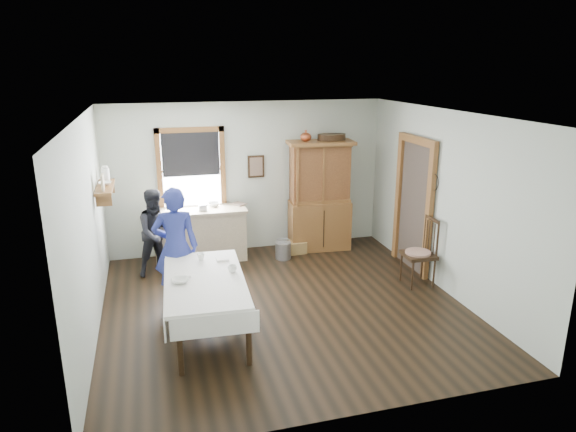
{
  "coord_description": "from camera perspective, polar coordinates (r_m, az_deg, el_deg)",
  "views": [
    {
      "loc": [
        -1.71,
        -6.45,
        3.33
      ],
      "look_at": [
        0.15,
        0.3,
        1.24
      ],
      "focal_mm": 32.0,
      "sensor_mm": 36.0,
      "label": 1
    }
  ],
  "objects": [
    {
      "name": "woman_blue",
      "position": [
        7.36,
        -12.33,
        -3.89
      ],
      "size": [
        0.62,
        0.43,
        1.6
      ],
      "primitive_type": "imported",
      "rotation": [
        0.0,
        0.0,
        3.05
      ],
      "color": "navy",
      "rests_on": "room"
    },
    {
      "name": "pail",
      "position": [
        9.1,
        -0.55,
        -3.84
      ],
      "size": [
        0.37,
        0.37,
        0.3
      ],
      "primitive_type": "cube",
      "rotation": [
        0.0,
        0.0,
        -0.4
      ],
      "color": "#A4A7AC",
      "rests_on": "room"
    },
    {
      "name": "work_counter",
      "position": [
        9.09,
        -9.7,
        -2.04
      ],
      "size": [
        1.62,
        0.66,
        0.92
      ],
      "primitive_type": "cube",
      "rotation": [
        0.0,
        0.0,
        -0.03
      ],
      "color": "#CAB28C",
      "rests_on": "room"
    },
    {
      "name": "wicker_basket",
      "position": [
        9.38,
        0.82,
        -3.49
      ],
      "size": [
        0.38,
        0.28,
        0.22
      ],
      "primitive_type": "cube",
      "rotation": [
        0.0,
        0.0,
        0.05
      ],
      "color": "#A28149",
      "rests_on": "room"
    },
    {
      "name": "rug_beater",
      "position": [
        8.09,
        15.95,
        4.49
      ],
      "size": [
        0.01,
        0.27,
        0.27
      ],
      "primitive_type": "torus",
      "rotation": [
        0.0,
        1.57,
        0.0
      ],
      "color": "black",
      "rests_on": "room"
    },
    {
      "name": "table_cup_a",
      "position": [
        6.62,
        -6.22,
        -5.85
      ],
      "size": [
        0.14,
        0.14,
        0.09
      ],
      "primitive_type": "imported",
      "rotation": [
        0.0,
        0.0,
        -0.21
      ],
      "color": "white",
      "rests_on": "dining_table"
    },
    {
      "name": "framed_picture",
      "position": [
        9.28,
        -3.57,
        5.51
      ],
      "size": [
        0.3,
        0.04,
        0.4
      ],
      "primitive_type": "cube",
      "color": "#322011",
      "rests_on": "room"
    },
    {
      "name": "table_bowl",
      "position": [
        6.42,
        -11.88,
        -7.01
      ],
      "size": [
        0.24,
        0.24,
        0.06
      ],
      "primitive_type": "imported",
      "rotation": [
        0.0,
        0.0,
        -0.04
      ],
      "color": "white",
      "rests_on": "dining_table"
    },
    {
      "name": "wall_shelf",
      "position": [
        8.21,
        -19.67,
        3.26
      ],
      "size": [
        0.24,
        1.0,
        0.44
      ],
      "color": "olive",
      "rests_on": "room"
    },
    {
      "name": "window",
      "position": [
        9.1,
        -10.71,
        5.55
      ],
      "size": [
        1.18,
        0.07,
        1.48
      ],
      "color": "white",
      "rests_on": "room"
    },
    {
      "name": "table_cup_b",
      "position": [
        7.07,
        -9.66,
        -4.47
      ],
      "size": [
        0.11,
        0.11,
        0.1
      ],
      "primitive_type": "imported",
      "rotation": [
        0.0,
        0.0,
        -0.09
      ],
      "color": "white",
      "rests_on": "dining_table"
    },
    {
      "name": "counter_book",
      "position": [
        9.11,
        -5.9,
        1.23
      ],
      "size": [
        0.24,
        0.26,
        0.02
      ],
      "primitive_type": "imported",
      "rotation": [
        0.0,
        0.0,
        0.55
      ],
      "color": "#796051",
      "rests_on": "work_counter"
    },
    {
      "name": "spindle_chair",
      "position": [
        8.19,
        14.32,
        -3.86
      ],
      "size": [
        0.52,
        0.52,
        1.08
      ],
      "primitive_type": "cube",
      "rotation": [
        0.0,
        0.0,
        -0.05
      ],
      "color": "#322011",
      "rests_on": "room"
    },
    {
      "name": "doorway",
      "position": [
        8.68,
        13.84,
        1.65
      ],
      "size": [
        0.09,
        1.14,
        2.22
      ],
      "color": "#42372F",
      "rests_on": "room"
    },
    {
      "name": "china_hutch",
      "position": [
        9.39,
        3.55,
        2.24
      ],
      "size": [
        1.22,
        0.65,
        2.01
      ],
      "primitive_type": "cube",
      "rotation": [
        0.0,
        0.0,
        -0.08
      ],
      "color": "olive",
      "rests_on": "room"
    },
    {
      "name": "shelf_bowl",
      "position": [
        8.21,
        -19.68,
        3.44
      ],
      "size": [
        0.22,
        0.22,
        0.05
      ],
      "primitive_type": "imported",
      "color": "white",
      "rests_on": "wall_shelf"
    },
    {
      "name": "counter_bowl",
      "position": [
        9.1,
        -8.25,
        1.28
      ],
      "size": [
        0.26,
        0.26,
        0.07
      ],
      "primitive_type": "imported",
      "rotation": [
        0.0,
        0.0,
        -0.3
      ],
      "color": "white",
      "rests_on": "work_counter"
    },
    {
      "name": "figure_dark",
      "position": [
        8.55,
        -14.3,
        -2.12
      ],
      "size": [
        0.78,
        0.7,
        1.32
      ],
      "primitive_type": "imported",
      "rotation": [
        0.0,
        0.0,
        0.38
      ],
      "color": "black",
      "rests_on": "room"
    },
    {
      "name": "dining_table",
      "position": [
        6.66,
        -9.11,
        -9.87
      ],
      "size": [
        1.11,
        1.97,
        0.77
      ],
      "primitive_type": "cube",
      "rotation": [
        0.0,
        0.0,
        -0.05
      ],
      "color": "white",
      "rests_on": "room"
    },
    {
      "name": "room",
      "position": [
        6.96,
        -0.54,
        0.08
      ],
      "size": [
        5.01,
        5.01,
        2.7
      ],
      "color": "black",
      "rests_on": "ground"
    }
  ]
}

